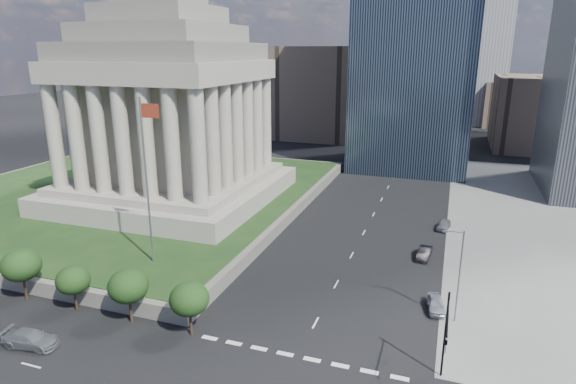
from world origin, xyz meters
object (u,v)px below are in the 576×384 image
at_px(flagpole, 147,173).
at_px(parked_sedan_far, 444,225).
at_px(war_memorial, 166,85).
at_px(parked_sedan_mid, 424,253).
at_px(street_lamp_north, 458,271).
at_px(traffic_signal_ne, 446,333).
at_px(suv_grey, 30,339).
at_px(parked_sedan_near, 436,304).

height_order(flagpole, parked_sedan_far, flagpole).
bearing_deg(war_memorial, parked_sedan_mid, -10.10).
bearing_deg(street_lamp_north, parked_sedan_mid, 104.38).
xyz_separation_m(street_lamp_north, parked_sedan_far, (-1.83, 27.54, -4.94)).
xyz_separation_m(traffic_signal_ne, suv_grey, (-36.81, -6.41, -4.46)).
distance_m(parked_sedan_near, parked_sedan_mid, 13.74).
distance_m(parked_sedan_mid, parked_sedan_far, 12.45).
relative_size(flagpole, parked_sedan_near, 4.64).
relative_size(street_lamp_north, parked_sedan_mid, 2.30).
relative_size(traffic_signal_ne, parked_sedan_far, 1.90).
bearing_deg(parked_sedan_mid, parked_sedan_near, -76.31).
distance_m(street_lamp_north, parked_sedan_mid, 16.52).
bearing_deg(war_memorial, parked_sedan_far, 5.70).
height_order(street_lamp_north, parked_sedan_far, street_lamp_north).
xyz_separation_m(parked_sedan_near, parked_sedan_far, (0.00, 25.85, -0.02)).
relative_size(traffic_signal_ne, street_lamp_north, 0.80).
bearing_deg(parked_sedan_far, suv_grey, -119.23).
xyz_separation_m(flagpole, parked_sedan_mid, (31.24, 16.27, -12.40)).
relative_size(war_memorial, parked_sedan_near, 9.06).
height_order(war_memorial, flagpole, war_memorial).
relative_size(suv_grey, parked_sedan_near, 1.27).
height_order(suv_grey, parked_sedan_near, suv_grey).
distance_m(suv_grey, parked_sedan_mid, 47.18).
height_order(parked_sedan_mid, parked_sedan_far, parked_sedan_mid).
distance_m(suv_grey, parked_sedan_near, 40.73).
bearing_deg(suv_grey, war_memorial, 6.54).
xyz_separation_m(parked_sedan_near, parked_sedan_mid, (-2.09, 13.58, -0.02)).
bearing_deg(flagpole, parked_sedan_far, 40.57).
bearing_deg(parked_sedan_far, street_lamp_north, -77.07).
xyz_separation_m(war_memorial, street_lamp_north, (47.33, -23.00, -15.74)).
relative_size(traffic_signal_ne, suv_grey, 1.46).
bearing_deg(parked_sedan_mid, traffic_signal_ne, -78.43).
xyz_separation_m(traffic_signal_ne, street_lamp_north, (0.83, 11.30, 0.41)).
bearing_deg(parked_sedan_near, traffic_signal_ne, -95.35).
bearing_deg(war_memorial, street_lamp_north, -25.92).
bearing_deg(street_lamp_north, parked_sedan_far, 93.80).
relative_size(suv_grey, parked_sedan_mid, 1.25).
distance_m(flagpole, suv_grey, 20.92).
distance_m(street_lamp_north, parked_sedan_far, 28.04).
distance_m(traffic_signal_ne, parked_sedan_mid, 27.14).
bearing_deg(parked_sedan_far, flagpole, -130.30).
bearing_deg(street_lamp_north, suv_grey, -154.79).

